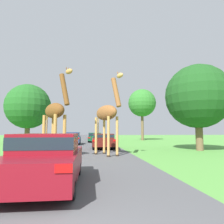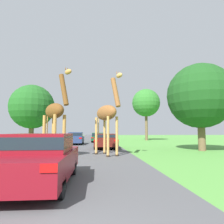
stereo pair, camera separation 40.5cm
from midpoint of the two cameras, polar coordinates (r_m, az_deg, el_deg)
road at (r=31.91m, az=-7.90°, el=-8.22°), size 7.00×120.00×0.00m
giraffe_near_road at (r=12.91m, az=-2.28°, el=-0.53°), size 1.79×2.79×5.17m
giraffe_companion at (r=12.29m, az=-16.75°, el=-0.58°), size 2.03×2.17×5.18m
car_lead_maroon at (r=6.22m, az=-19.90°, el=-12.18°), size 1.81×4.27×1.45m
car_queue_right at (r=18.05m, az=-3.16°, el=-8.11°), size 1.98×4.25×1.31m
car_queue_left at (r=24.11m, az=-11.61°, el=-7.28°), size 1.71×4.14×1.42m
car_far_ahead at (r=29.10m, az=-5.35°, el=-7.14°), size 1.95×4.53×1.32m
tree_left_edge at (r=17.69m, az=22.67°, el=4.10°), size 5.20×5.20×6.98m
tree_centre_back at (r=26.71m, az=-23.23°, el=1.44°), size 5.46×5.46×7.32m
tree_right_cluster at (r=35.04m, az=8.25°, el=2.52°), size 4.78×4.78×8.83m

